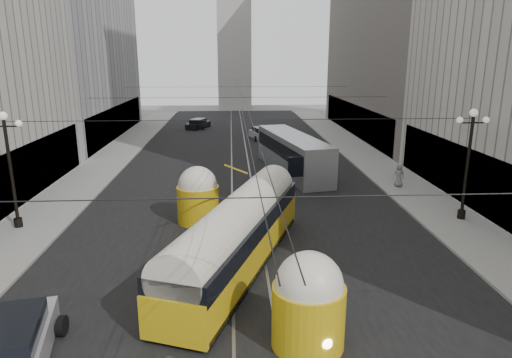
{
  "coord_description": "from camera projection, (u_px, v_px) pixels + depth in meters",
  "views": [
    {
      "loc": [
        -0.73,
        -6.43,
        9.27
      ],
      "look_at": [
        0.36,
        13.54,
        3.9
      ],
      "focal_mm": 32.0,
      "sensor_mm": 36.0,
      "label": 1
    }
  ],
  "objects": [
    {
      "name": "sidewalk_left",
      "position": [
        112.0,
        158.0,
        42.71
      ],
      "size": [
        4.0,
        72.0,
        0.15
      ],
      "primitive_type": "cube",
      "color": "gray",
      "rests_on": "ground"
    },
    {
      "name": "sidewalk_right",
      "position": [
        364.0,
        155.0,
        43.97
      ],
      "size": [
        4.0,
        72.0,
        0.15
      ],
      "primitive_type": "cube",
      "color": "gray",
      "rests_on": "ground"
    },
    {
      "name": "lamppost_left_mid",
      "position": [
        10.0,
        164.0,
        24.37
      ],
      "size": [
        1.86,
        0.44,
        6.37
      ],
      "color": "black",
      "rests_on": "sidewalk_left"
    },
    {
      "name": "sedan_dark_far",
      "position": [
        198.0,
        124.0,
        60.94
      ],
      "size": [
        3.24,
        4.4,
        1.29
      ],
      "color": "black",
      "rests_on": "ground"
    },
    {
      "name": "catenary",
      "position": [
        241.0,
        99.0,
        37.5
      ],
      "size": [
        25.0,
        72.0,
        0.23
      ],
      "color": "black",
      "rests_on": "ground"
    },
    {
      "name": "sedan_white_far",
      "position": [
        262.0,
        134.0,
        52.88
      ],
      "size": [
        2.98,
        4.72,
        1.39
      ],
      "color": "#BABABA",
      "rests_on": "ground"
    },
    {
      "name": "streetcar",
      "position": [
        238.0,
        233.0,
        20.43
      ],
      "size": [
        6.81,
        14.46,
        3.34
      ],
      "color": "gold",
      "rests_on": "ground"
    },
    {
      "name": "building_left_far",
      "position": [
        55.0,
        10.0,
        50.18
      ],
      "size": [
        12.6,
        28.6,
        28.6
      ],
      "color": "#999999",
      "rests_on": "ground"
    },
    {
      "name": "rail_left",
      "position": [
        232.0,
        166.0,
        39.95
      ],
      "size": [
        0.12,
        85.0,
        0.04
      ],
      "primitive_type": "cube",
      "color": "gray",
      "rests_on": "ground"
    },
    {
      "name": "distant_tower",
      "position": [
        234.0,
        24.0,
        81.92
      ],
      "size": [
        6.0,
        6.0,
        31.36
      ],
      "color": "#B2AFA8",
      "rests_on": "ground"
    },
    {
      "name": "pedestrian_sidewalk_right",
      "position": [
        399.0,
        175.0,
        32.96
      ],
      "size": [
        0.83,
        0.51,
        1.69
      ],
      "primitive_type": "imported",
      "rotation": [
        0.0,
        0.0,
        3.13
      ],
      "color": "slate",
      "rests_on": "sidewalk_right"
    },
    {
      "name": "lamppost_right_mid",
      "position": [
        468.0,
        158.0,
        25.69
      ],
      "size": [
        1.86,
        0.44,
        6.37
      ],
      "color": "black",
      "rests_on": "sidewalk_right"
    },
    {
      "name": "road",
      "position": [
        240.0,
        166.0,
        39.99
      ],
      "size": [
        20.0,
        85.0,
        0.02
      ],
      "primitive_type": "cube",
      "color": "black",
      "rests_on": "ground"
    },
    {
      "name": "rail_right",
      "position": [
        249.0,
        166.0,
        40.03
      ],
      "size": [
        0.12,
        85.0,
        0.04
      ],
      "primitive_type": "cube",
      "color": "gray",
      "rests_on": "ground"
    },
    {
      "name": "city_bus",
      "position": [
        293.0,
        152.0,
        37.43
      ],
      "size": [
        4.92,
        12.56,
        3.1
      ],
      "color": "#A3A6A9",
      "rests_on": "ground"
    },
    {
      "name": "sedan_silver",
      "position": [
        10.0,
        348.0,
        13.82
      ],
      "size": [
        3.04,
        5.34,
        1.59
      ],
      "color": "#A4A4A8",
      "rests_on": "ground"
    }
  ]
}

